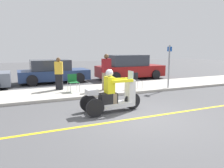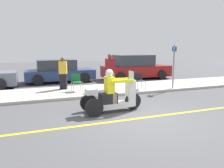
{
  "view_description": "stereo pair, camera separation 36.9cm",
  "coord_description": "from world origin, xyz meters",
  "px_view_note": "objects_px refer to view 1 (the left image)",
  "views": [
    {
      "loc": [
        -3.42,
        -5.66,
        2.17
      ],
      "look_at": [
        -0.48,
        1.0,
        0.97
      ],
      "focal_mm": 35.0,
      "sensor_mm": 36.0,
      "label": 1
    },
    {
      "loc": [
        -3.08,
        -5.81,
        2.17
      ],
      "look_at": [
        -0.48,
        1.0,
        0.97
      ],
      "focal_mm": 35.0,
      "sensor_mm": 36.0,
      "label": 2
    }
  ],
  "objects_px": {
    "motorcycle_trike": "(112,97)",
    "spectator_near_curb": "(59,74)",
    "parked_car_lot_right": "(129,68)",
    "parked_car_lot_far": "(53,72)",
    "street_sign": "(169,65)",
    "folding_chair_set_back": "(73,81)",
    "folding_chair_curbside": "(135,79)",
    "spectator_end_of_line": "(106,73)"
  },
  "relations": [
    {
      "from": "folding_chair_set_back",
      "to": "parked_car_lot_right",
      "type": "relative_size",
      "value": 0.17
    },
    {
      "from": "spectator_near_curb",
      "to": "motorcycle_trike",
      "type": "bearing_deg",
      "value": -76.45
    },
    {
      "from": "spectator_end_of_line",
      "to": "street_sign",
      "type": "relative_size",
      "value": 0.8
    },
    {
      "from": "motorcycle_trike",
      "to": "parked_car_lot_far",
      "type": "height_order",
      "value": "motorcycle_trike"
    },
    {
      "from": "motorcycle_trike",
      "to": "spectator_near_curb",
      "type": "distance_m",
      "value": 4.37
    },
    {
      "from": "folding_chair_set_back",
      "to": "folding_chair_curbside",
      "type": "bearing_deg",
      "value": -12.67
    },
    {
      "from": "parked_car_lot_right",
      "to": "motorcycle_trike",
      "type": "bearing_deg",
      "value": -122.36
    },
    {
      "from": "motorcycle_trike",
      "to": "street_sign",
      "type": "xyz_separation_m",
      "value": [
        4.29,
        2.45,
        0.79
      ]
    },
    {
      "from": "folding_chair_set_back",
      "to": "street_sign",
      "type": "height_order",
      "value": "street_sign"
    },
    {
      "from": "motorcycle_trike",
      "to": "folding_chair_curbside",
      "type": "height_order",
      "value": "motorcycle_trike"
    },
    {
      "from": "parked_car_lot_far",
      "to": "street_sign",
      "type": "relative_size",
      "value": 1.96
    },
    {
      "from": "folding_chair_set_back",
      "to": "parked_car_lot_right",
      "type": "distance_m",
      "value": 6.09
    },
    {
      "from": "motorcycle_trike",
      "to": "folding_chair_curbside",
      "type": "xyz_separation_m",
      "value": [
        2.51,
        2.8,
        0.09
      ]
    },
    {
      "from": "motorcycle_trike",
      "to": "folding_chair_curbside",
      "type": "bearing_deg",
      "value": 48.18
    },
    {
      "from": "parked_car_lot_right",
      "to": "street_sign",
      "type": "distance_m",
      "value": 4.6
    },
    {
      "from": "spectator_near_curb",
      "to": "parked_car_lot_right",
      "type": "height_order",
      "value": "spectator_near_curb"
    },
    {
      "from": "motorcycle_trike",
      "to": "spectator_end_of_line",
      "type": "bearing_deg",
      "value": 70.88
    },
    {
      "from": "folding_chair_curbside",
      "to": "street_sign",
      "type": "relative_size",
      "value": 0.37
    },
    {
      "from": "folding_chair_set_back",
      "to": "street_sign",
      "type": "distance_m",
      "value": 4.96
    },
    {
      "from": "street_sign",
      "to": "parked_car_lot_right",
      "type": "bearing_deg",
      "value": 88.05
    },
    {
      "from": "motorcycle_trike",
      "to": "street_sign",
      "type": "height_order",
      "value": "street_sign"
    },
    {
      "from": "street_sign",
      "to": "folding_chair_curbside",
      "type": "bearing_deg",
      "value": 168.66
    },
    {
      "from": "spectator_near_curb",
      "to": "folding_chair_curbside",
      "type": "relative_size",
      "value": 1.95
    },
    {
      "from": "folding_chair_set_back",
      "to": "street_sign",
      "type": "bearing_deg",
      "value": -12.18
    },
    {
      "from": "folding_chair_curbside",
      "to": "folding_chair_set_back",
      "type": "bearing_deg",
      "value": 167.33
    },
    {
      "from": "spectator_end_of_line",
      "to": "folding_chair_curbside",
      "type": "height_order",
      "value": "spectator_end_of_line"
    },
    {
      "from": "parked_car_lot_right",
      "to": "folding_chair_set_back",
      "type": "bearing_deg",
      "value": -144.5
    },
    {
      "from": "spectator_near_curb",
      "to": "street_sign",
      "type": "xyz_separation_m",
      "value": [
        5.31,
        -1.78,
        0.43
      ]
    },
    {
      "from": "motorcycle_trike",
      "to": "spectator_near_curb",
      "type": "relative_size",
      "value": 1.33
    },
    {
      "from": "motorcycle_trike",
      "to": "spectator_end_of_line",
      "type": "height_order",
      "value": "spectator_end_of_line"
    },
    {
      "from": "folding_chair_set_back",
      "to": "parked_car_lot_right",
      "type": "height_order",
      "value": "parked_car_lot_right"
    },
    {
      "from": "motorcycle_trike",
      "to": "parked_car_lot_right",
      "type": "xyz_separation_m",
      "value": [
        4.45,
        7.02,
        0.26
      ]
    },
    {
      "from": "street_sign",
      "to": "folding_chair_set_back",
      "type": "bearing_deg",
      "value": 167.82
    },
    {
      "from": "spectator_near_curb",
      "to": "parked_car_lot_right",
      "type": "relative_size",
      "value": 0.33
    },
    {
      "from": "parked_car_lot_far",
      "to": "street_sign",
      "type": "distance_m",
      "value": 7.21
    },
    {
      "from": "spectator_end_of_line",
      "to": "parked_car_lot_far",
      "type": "distance_m",
      "value": 4.67
    },
    {
      "from": "spectator_near_curb",
      "to": "parked_car_lot_right",
      "type": "bearing_deg",
      "value": 27.02
    },
    {
      "from": "folding_chair_set_back",
      "to": "parked_car_lot_far",
      "type": "xyz_separation_m",
      "value": [
        -0.31,
        4.01,
        0.06
      ]
    },
    {
      "from": "parked_car_lot_right",
      "to": "parked_car_lot_far",
      "type": "bearing_deg",
      "value": 174.86
    },
    {
      "from": "parked_car_lot_far",
      "to": "parked_car_lot_right",
      "type": "bearing_deg",
      "value": -5.14
    },
    {
      "from": "folding_chair_curbside",
      "to": "parked_car_lot_far",
      "type": "relative_size",
      "value": 0.19
    },
    {
      "from": "motorcycle_trike",
      "to": "parked_car_lot_right",
      "type": "distance_m",
      "value": 8.31
    }
  ]
}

